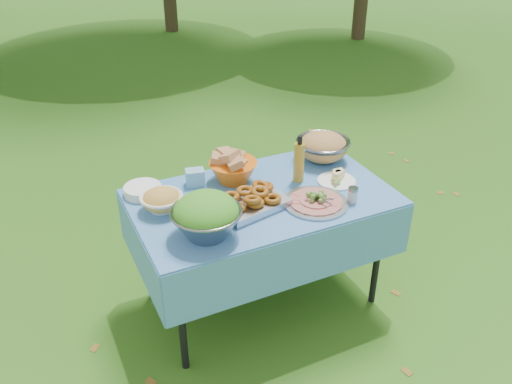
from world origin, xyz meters
TOP-DOWN VIEW (x-y plane):
  - ground at (0.00, 0.00)m, footprint 80.00×80.00m
  - picnic_table at (0.00, 0.00)m, footprint 1.46×0.86m
  - salad_bowl at (-0.42, -0.23)m, footprint 0.44×0.44m
  - pasta_bowl_white at (-0.55, 0.10)m, footprint 0.30×0.30m
  - plate_stack at (-0.61, 0.31)m, footprint 0.26×0.26m
  - wipes_box at (-0.30, 0.29)m, footprint 0.12×0.10m
  - sanitizer_bottle at (-0.09, 0.39)m, footprint 0.06×0.06m
  - bread_bowl at (-0.08, 0.23)m, footprint 0.36×0.36m
  - pasta_bowl_steel at (0.55, 0.25)m, footprint 0.35×0.35m
  - fried_tray at (-0.11, -0.08)m, footprint 0.42×0.34m
  - charcuterie_platter at (0.23, -0.20)m, footprint 0.44×0.44m
  - oil_bottle at (0.27, 0.07)m, footprint 0.08×0.08m
  - cheese_plate at (0.47, -0.04)m, footprint 0.30×0.30m
  - shaker at (0.43, -0.27)m, footprint 0.06×0.06m

SIDE VIEW (x-z plane):
  - ground at x=0.00m, z-range 0.00..0.00m
  - picnic_table at x=0.00m, z-range 0.00..0.76m
  - plate_stack at x=-0.61m, z-range 0.76..0.81m
  - cheese_plate at x=0.47m, z-range 0.76..0.82m
  - charcuterie_platter at x=0.23m, z-range 0.76..0.84m
  - fried_tray at x=-0.11m, z-range 0.76..0.85m
  - shaker at x=0.43m, z-range 0.76..0.85m
  - wipes_box at x=-0.30m, z-range 0.76..0.86m
  - pasta_bowl_white at x=-0.55m, z-range 0.76..0.89m
  - sanitizer_bottle at x=-0.09m, z-range 0.76..0.90m
  - pasta_bowl_steel at x=0.55m, z-range 0.76..0.94m
  - bread_bowl at x=-0.08m, z-range 0.76..0.95m
  - salad_bowl at x=-0.42m, z-range 0.76..1.00m
  - oil_bottle at x=0.27m, z-range 0.76..1.05m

